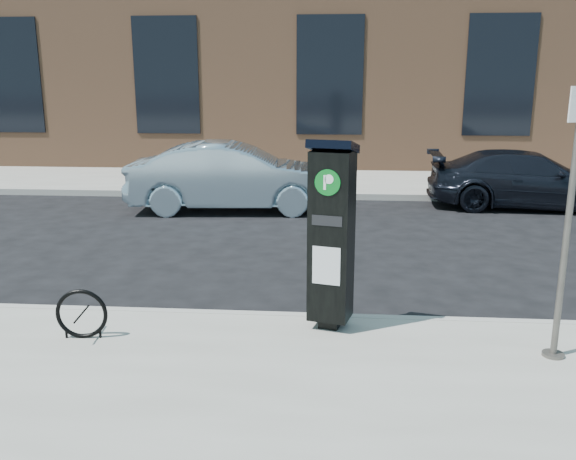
# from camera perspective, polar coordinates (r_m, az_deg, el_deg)

# --- Properties ---
(ground) EXTENTS (120.00, 120.00, 0.00)m
(ground) POSITION_cam_1_polar(r_m,az_deg,el_deg) (7.49, 2.43, -8.94)
(ground) COLOR black
(ground) RESTS_ON ground
(sidewalk_far) EXTENTS (60.00, 12.00, 0.15)m
(sidewalk_far) POSITION_cam_1_polar(r_m,az_deg,el_deg) (21.09, 3.86, 6.21)
(sidewalk_far) COLOR gray
(sidewalk_far) RESTS_ON ground
(curb_near) EXTENTS (60.00, 0.12, 0.16)m
(curb_near) POSITION_cam_1_polar(r_m,az_deg,el_deg) (7.45, 2.43, -8.47)
(curb_near) COLOR #9E9B93
(curb_near) RESTS_ON ground
(curb_far) EXTENTS (60.00, 0.12, 0.16)m
(curb_far) POSITION_cam_1_polar(r_m,az_deg,el_deg) (15.19, 3.57, 3.18)
(curb_far) COLOR #9E9B93
(curb_far) RESTS_ON ground
(building) EXTENTS (28.00, 10.05, 8.25)m
(building) POSITION_cam_1_polar(r_m,az_deg,el_deg) (23.93, 4.13, 16.90)
(building) COLOR #8C5D3F
(building) RESTS_ON ground
(parking_kiosk) EXTENTS (0.59, 0.55, 2.15)m
(parking_kiosk) POSITION_cam_1_polar(r_m,az_deg,el_deg) (6.75, 4.09, -0.31)
(parking_kiosk) COLOR black
(parking_kiosk) RESTS_ON sidewalk_near
(sign_pole) EXTENTS (0.24, 0.22, 2.76)m
(sign_pole) POSITION_cam_1_polar(r_m,az_deg,el_deg) (6.52, 24.70, 0.30)
(sign_pole) COLOR #5B5650
(sign_pole) RESTS_ON sidewalk_near
(bike_rack) EXTENTS (0.57, 0.10, 0.57)m
(bike_rack) POSITION_cam_1_polar(r_m,az_deg,el_deg) (7.06, -18.75, -7.47)
(bike_rack) COLOR black
(bike_rack) RESTS_ON sidewalk_near
(car_silver) EXTENTS (4.76, 1.98, 1.53)m
(car_silver) POSITION_cam_1_polar(r_m,az_deg,el_deg) (13.81, -5.13, 4.97)
(car_silver) COLOR #99B3C3
(car_silver) RESTS_ON ground
(car_dark) EXTENTS (4.62, 2.11, 1.31)m
(car_dark) POSITION_cam_1_polar(r_m,az_deg,el_deg) (15.14, 21.49, 4.42)
(car_dark) COLOR black
(car_dark) RESTS_ON ground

